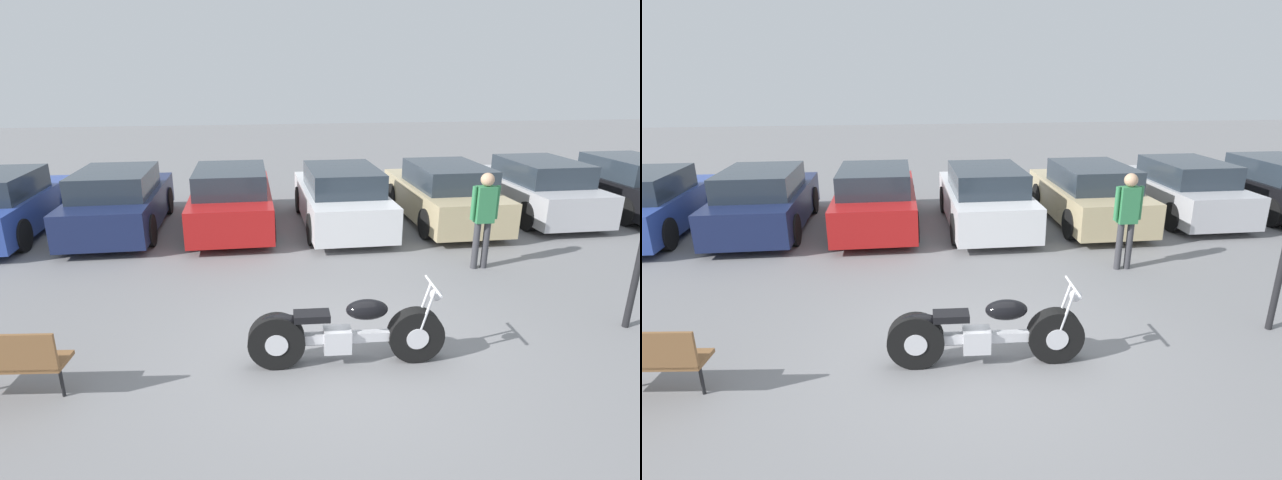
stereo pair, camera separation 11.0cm
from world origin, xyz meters
TOP-DOWN VIEW (x-y plane):
  - ground_plane at (0.00, 0.00)m, footprint 60.00×60.00m
  - motorcycle at (-0.03, -0.33)m, footprint 2.45×0.62m
  - parked_car_blue at (-6.56, 5.87)m, footprint 1.84×4.16m
  - parked_car_navy at (-4.05, 5.84)m, footprint 1.84×4.16m
  - parked_car_red at (-1.53, 5.72)m, footprint 1.84×4.16m
  - parked_car_white at (0.98, 5.46)m, footprint 1.84×4.16m
  - parked_car_champagne at (3.50, 5.49)m, footprint 1.84×4.16m
  - parked_car_silver at (6.01, 5.75)m, footprint 1.84×4.16m
  - parked_car_black at (8.52, 5.80)m, footprint 1.84×4.16m
  - person_standing at (3.06, 2.48)m, footprint 0.52×0.24m

SIDE VIEW (x-z plane):
  - ground_plane at x=0.00m, z-range 0.00..0.00m
  - motorcycle at x=-0.03m, z-range -0.10..0.93m
  - parked_car_blue at x=-6.56m, z-range -0.04..1.40m
  - parked_car_navy at x=-4.05m, z-range -0.04..1.40m
  - parked_car_red at x=-1.53m, z-range -0.04..1.40m
  - parked_car_white at x=0.98m, z-range -0.04..1.40m
  - parked_car_champagne at x=3.50m, z-range -0.04..1.40m
  - parked_car_silver at x=6.01m, z-range -0.04..1.40m
  - parked_car_black at x=8.52m, z-range -0.04..1.40m
  - person_standing at x=3.06m, z-range 0.18..1.97m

